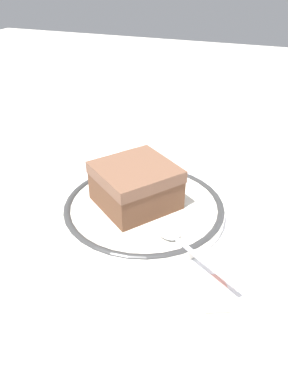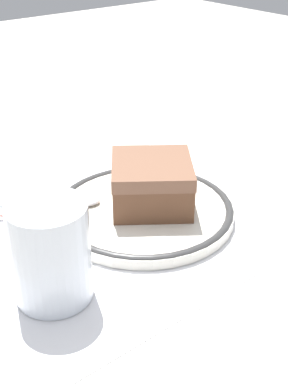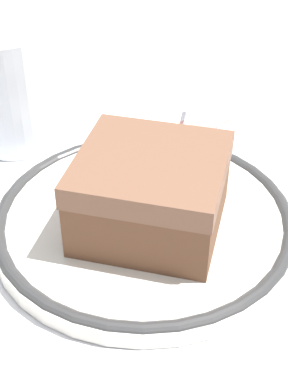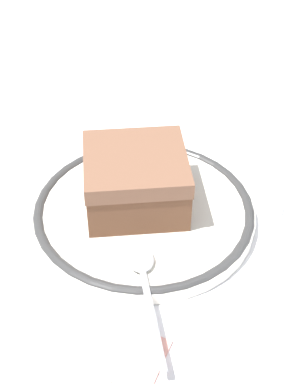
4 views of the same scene
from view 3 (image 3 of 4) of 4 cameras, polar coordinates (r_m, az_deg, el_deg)
ground_plane at (r=0.44m, az=-1.69°, el=-0.97°), size 2.40×2.40×0.00m
placemat at (r=0.44m, az=-1.69°, el=-0.89°), size 0.40×0.32×0.00m
plate at (r=0.41m, az=-0.00°, el=-2.74°), size 0.21×0.21×0.01m
cake_slice at (r=0.38m, az=0.41°, el=-0.10°), size 0.13×0.13×0.06m
spoon at (r=0.47m, az=3.68°, el=4.57°), size 0.11×0.08×0.01m
cup at (r=0.50m, az=-12.92°, el=9.38°), size 0.07×0.07×0.10m
sugar_packet at (r=0.54m, az=5.91°, el=7.12°), size 0.05×0.06×0.01m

